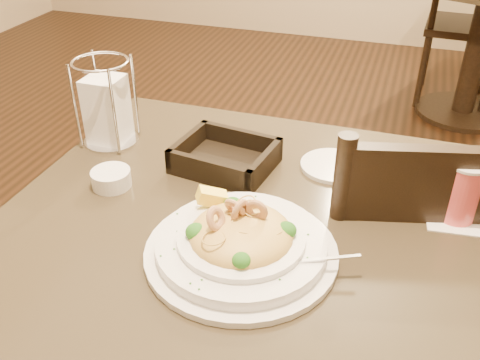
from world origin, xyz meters
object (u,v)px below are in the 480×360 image
(butter_ramekin, at_px, (111,178))
(napkin_caddy, at_px, (107,108))
(dining_chair_far, at_px, (466,21))
(bread_basket, at_px, (225,159))
(main_table, at_px, (237,312))
(side_plate, at_px, (333,166))
(dining_chair_near, at_px, (400,275))
(pasta_bowl, at_px, (241,241))
(drink_glass, at_px, (461,192))

(butter_ramekin, bearing_deg, napkin_caddy, 120.08)
(dining_chair_far, xyz_separation_m, bread_basket, (-0.61, -2.31, 0.28))
(dining_chair_far, height_order, napkin_caddy, napkin_caddy)
(main_table, distance_m, butter_ramekin, 0.38)
(dining_chair_far, bearing_deg, side_plate, 83.02)
(dining_chair_near, distance_m, side_plate, 0.32)
(dining_chair_far, relative_size, butter_ramekin, 11.51)
(dining_chair_far, relative_size, napkin_caddy, 4.61)
(pasta_bowl, height_order, napkin_caddy, napkin_caddy)
(napkin_caddy, bearing_deg, main_table, -28.15)
(bread_basket, height_order, butter_ramekin, bread_basket)
(dining_chair_far, height_order, bread_basket, dining_chair_far)
(pasta_bowl, bearing_deg, napkin_caddy, 145.14)
(pasta_bowl, distance_m, bread_basket, 0.29)
(napkin_caddy, height_order, side_plate, napkin_caddy)
(pasta_bowl, xyz_separation_m, drink_glass, (0.35, 0.23, 0.03))
(dining_chair_near, relative_size, drink_glass, 7.72)
(main_table, relative_size, pasta_bowl, 2.46)
(dining_chair_near, xyz_separation_m, napkin_caddy, (-0.70, -0.05, 0.35))
(pasta_bowl, distance_m, drink_glass, 0.42)
(pasta_bowl, height_order, side_plate, pasta_bowl)
(drink_glass, bearing_deg, main_table, -160.15)
(napkin_caddy, distance_m, butter_ramekin, 0.21)
(dining_chair_far, bearing_deg, main_table, 80.91)
(main_table, xyz_separation_m, dining_chair_near, (0.32, 0.25, -0.02))
(drink_glass, relative_size, side_plate, 0.85)
(bread_basket, bearing_deg, main_table, -64.34)
(dining_chair_far, height_order, side_plate, dining_chair_far)
(dining_chair_far, distance_m, pasta_bowl, 2.64)
(dining_chair_far, distance_m, side_plate, 2.29)
(main_table, bearing_deg, side_plate, 61.15)
(drink_glass, distance_m, napkin_caddy, 0.77)
(pasta_bowl, bearing_deg, dining_chair_far, 79.36)
(bread_basket, bearing_deg, butter_ramekin, -143.62)
(pasta_bowl, height_order, drink_glass, drink_glass)
(drink_glass, distance_m, bread_basket, 0.48)
(dining_chair_near, xyz_separation_m, dining_chair_far, (0.20, 2.24, 0.00))
(dining_chair_far, relative_size, side_plate, 6.54)
(drink_glass, relative_size, bread_basket, 0.54)
(main_table, xyz_separation_m, bread_basket, (-0.09, 0.18, 0.26))
(drink_glass, bearing_deg, bread_basket, 175.21)
(pasta_bowl, distance_m, side_plate, 0.35)
(dining_chair_far, relative_size, bread_basket, 4.20)
(dining_chair_near, height_order, pasta_bowl, dining_chair_near)
(drink_glass, bearing_deg, dining_chair_far, 86.74)
(main_table, distance_m, bread_basket, 0.33)
(napkin_caddy, bearing_deg, butter_ramekin, -59.92)
(napkin_caddy, bearing_deg, pasta_bowl, -34.86)
(bread_basket, bearing_deg, side_plate, 17.40)
(drink_glass, bearing_deg, side_plate, 156.28)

